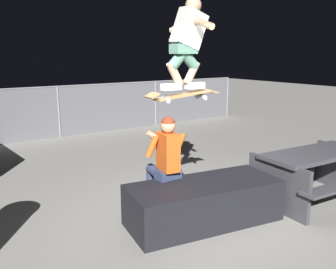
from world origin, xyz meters
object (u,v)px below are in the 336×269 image
(kicker_ramp, at_px, (276,179))
(picnic_table_back, at_px, (315,168))
(ledge_box_main, at_px, (204,202))
(skater_airborne, at_px, (187,39))
(person_sitting_on_ledge, at_px, (164,159))
(skateboard, at_px, (183,95))

(kicker_ramp, distance_m, picnic_table_back, 0.91)
(ledge_box_main, xyz_separation_m, kicker_ramp, (1.97, 0.44, -0.20))
(skater_airborne, distance_m, picnic_table_back, 2.74)
(person_sitting_on_ledge, bearing_deg, skater_airborne, -47.78)
(kicker_ramp, bearing_deg, picnic_table_back, -99.26)
(person_sitting_on_ledge, relative_size, skateboard, 1.34)
(person_sitting_on_ledge, bearing_deg, picnic_table_back, -22.51)
(ledge_box_main, height_order, picnic_table_back, picnic_table_back)
(skateboard, bearing_deg, person_sitting_on_ledge, 123.32)
(skateboard, height_order, picnic_table_back, skateboard)
(ledge_box_main, bearing_deg, kicker_ramp, 12.46)
(person_sitting_on_ledge, xyz_separation_m, picnic_table_back, (2.11, -0.88, -0.28))
(kicker_ramp, bearing_deg, ledge_box_main, -167.54)
(ledge_box_main, distance_m, skater_airborne, 2.09)
(kicker_ramp, bearing_deg, person_sitting_on_ledge, 177.92)
(ledge_box_main, height_order, skater_airborne, skater_airborne)
(picnic_table_back, bearing_deg, skater_airborne, 161.06)
(skateboard, bearing_deg, skater_airborne, -3.06)
(skater_airborne, bearing_deg, skateboard, 176.94)
(person_sitting_on_ledge, height_order, skater_airborne, skater_airborne)
(ledge_box_main, distance_m, kicker_ramp, 2.03)
(kicker_ramp, bearing_deg, skater_airborne, -176.16)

